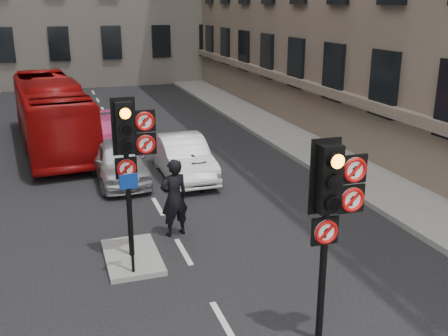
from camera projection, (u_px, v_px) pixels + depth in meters
pavement_right at (317, 148)px, 20.74m from camera, size 3.00×50.00×0.16m
centre_island at (132, 257)px, 11.90m from camera, size 1.20×2.00×0.12m
signal_near at (332, 200)px, 8.31m from camera, size 0.91×0.40×3.58m
signal_far at (130, 144)px, 11.12m from camera, size 0.91×0.40×3.58m
car_silver at (119, 161)px, 16.98m from camera, size 1.71×3.95×1.33m
car_white at (183, 157)px, 17.39m from camera, size 1.44×4.13×1.36m
car_pink at (112, 133)px, 20.77m from camera, size 2.11×4.39×1.23m
bus_red at (51, 113)px, 20.86m from camera, size 3.11×9.90×2.71m
motorcycle at (196, 172)px, 16.40m from camera, size 0.55×1.68×0.99m
motorcyclist at (174, 198)px, 12.89m from camera, size 0.81×0.62×1.98m
info_sign at (130, 210)px, 10.68m from camera, size 0.38×0.13×2.20m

